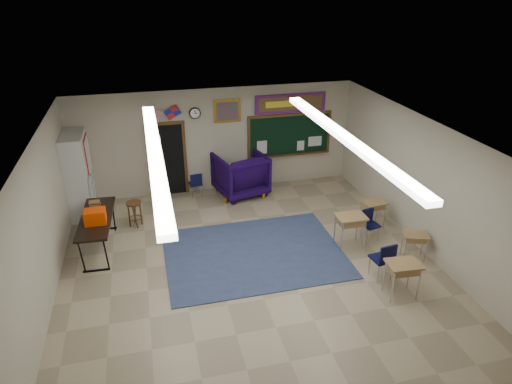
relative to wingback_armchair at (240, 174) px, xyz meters
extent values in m
plane|color=gray|center=(-0.60, -4.01, -0.61)|extent=(9.00, 9.00, 0.00)
cube|color=#ACA58B|center=(-0.60, 0.49, 0.89)|extent=(8.00, 0.04, 3.00)
cube|color=#ACA58B|center=(-4.60, -4.01, 0.89)|extent=(0.04, 9.00, 3.00)
cube|color=#ACA58B|center=(3.40, -4.01, 0.89)|extent=(0.04, 9.00, 3.00)
cube|color=silver|center=(-0.60, -4.01, 2.39)|extent=(8.00, 9.00, 0.04)
cube|color=navy|center=(-0.40, -3.21, -0.60)|extent=(4.00, 3.00, 0.02)
cube|color=black|center=(-2.00, 0.48, 0.44)|extent=(0.95, 0.04, 2.10)
cube|color=white|center=(-2.35, 0.04, 0.42)|extent=(0.35, 0.86, 2.05)
cube|color=#523417|center=(1.60, 0.46, 0.89)|extent=(2.55, 0.05, 1.30)
cube|color=black|center=(1.60, 0.45, 0.89)|extent=(2.40, 0.03, 1.15)
cube|color=#523417|center=(1.60, 0.40, 0.29)|extent=(2.40, 0.12, 0.04)
cube|color=#A80E15|center=(1.60, 0.46, 1.84)|extent=(2.10, 0.04, 0.55)
cube|color=brown|center=(1.60, 0.45, 1.84)|extent=(1.90, 0.03, 0.40)
cube|color=#A4781F|center=(-0.25, 0.46, 1.74)|extent=(0.75, 0.05, 0.65)
cube|color=#A51466|center=(-0.25, 0.45, 1.74)|extent=(0.62, 0.03, 0.52)
cylinder|color=black|center=(-1.15, 0.46, 1.74)|extent=(0.32, 0.05, 0.32)
cylinder|color=white|center=(-1.15, 0.45, 1.74)|extent=(0.26, 0.02, 0.26)
cube|color=beige|center=(-4.32, -0.16, 0.49)|extent=(0.55, 1.25, 2.20)
imported|color=black|center=(0.00, 0.00, 0.00)|extent=(1.60, 1.62, 1.22)
cube|color=#9F7A4A|center=(1.83, -3.44, 0.17)|extent=(0.68, 0.51, 0.04)
cube|color=brown|center=(1.83, -3.44, 0.06)|extent=(0.59, 0.43, 0.13)
cube|color=#9F7A4A|center=(2.80, -2.71, 0.07)|extent=(0.63, 0.50, 0.04)
cube|color=brown|center=(2.80, -2.71, -0.03)|extent=(0.54, 0.42, 0.12)
cube|color=#9F7A4A|center=(2.03, -5.38, 0.13)|extent=(0.67, 0.52, 0.04)
cube|color=brown|center=(2.03, -5.38, 0.03)|extent=(0.58, 0.44, 0.13)
cube|color=#9F7A4A|center=(3.00, -4.27, 0.01)|extent=(0.63, 0.55, 0.04)
cube|color=brown|center=(3.00, -4.27, -0.08)|extent=(0.55, 0.47, 0.11)
cube|color=black|center=(-3.80, -2.14, 0.20)|extent=(0.79, 2.07, 0.06)
cube|color=#DE5103|center=(-3.78, -2.42, 0.39)|extent=(0.45, 0.34, 0.32)
cylinder|color=#523218|center=(-2.99, -1.21, 0.03)|extent=(0.38, 0.38, 0.04)
torus|color=#523218|center=(-2.99, -1.21, -0.39)|extent=(0.31, 0.31, 0.02)
camera|label=1|loc=(-2.52, -11.76, 5.15)|focal=32.00mm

